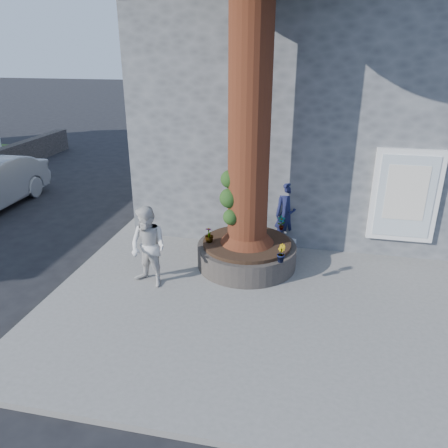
# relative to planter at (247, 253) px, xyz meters

# --- Properties ---
(ground) EXTENTS (120.00, 120.00, 0.00)m
(ground) POSITION_rel_planter_xyz_m (-0.80, -2.00, -0.41)
(ground) COLOR black
(ground) RESTS_ON ground
(pavement) EXTENTS (9.00, 8.00, 0.12)m
(pavement) POSITION_rel_planter_xyz_m (0.70, -1.00, -0.35)
(pavement) COLOR slate
(pavement) RESTS_ON ground
(yellow_line) EXTENTS (0.10, 30.00, 0.01)m
(yellow_line) POSITION_rel_planter_xyz_m (-3.85, -1.00, -0.41)
(yellow_line) COLOR yellow
(yellow_line) RESTS_ON ground
(stone_shop) EXTENTS (10.30, 8.30, 6.30)m
(stone_shop) POSITION_rel_planter_xyz_m (1.70, 5.20, 2.75)
(stone_shop) COLOR #525558
(stone_shop) RESTS_ON ground
(planter) EXTENTS (2.30, 2.30, 0.60)m
(planter) POSITION_rel_planter_xyz_m (0.00, 0.00, 0.00)
(planter) COLOR black
(planter) RESTS_ON pavement
(man) EXTENTS (0.74, 0.63, 1.74)m
(man) POSITION_rel_planter_xyz_m (0.81, 1.26, 0.58)
(man) COLOR #161A3D
(man) RESTS_ON pavement
(woman) EXTENTS (1.04, 0.92, 1.76)m
(woman) POSITION_rel_planter_xyz_m (-1.89, -1.32, 0.59)
(woman) COLOR silver
(woman) RESTS_ON pavement
(shopping_bag) EXTENTS (0.22, 0.17, 0.28)m
(shopping_bag) POSITION_rel_planter_xyz_m (0.98, 1.06, -0.15)
(shopping_bag) COLOR white
(shopping_bag) RESTS_ON pavement
(plant_a) EXTENTS (0.22, 0.17, 0.37)m
(plant_a) POSITION_rel_planter_xyz_m (0.71, 0.85, 0.49)
(plant_a) COLOR gray
(plant_a) RESTS_ON planter
(plant_b) EXTENTS (0.25, 0.26, 0.38)m
(plant_b) POSITION_rel_planter_xyz_m (0.85, -0.85, 0.50)
(plant_b) COLOR gray
(plant_b) RESTS_ON planter
(plant_c) EXTENTS (0.22, 0.22, 0.37)m
(plant_c) POSITION_rel_planter_xyz_m (-0.85, -0.20, 0.49)
(plant_c) COLOR gray
(plant_c) RESTS_ON planter
(plant_d) EXTENTS (0.31, 0.32, 0.28)m
(plant_d) POSITION_rel_planter_xyz_m (-0.28, 0.85, 0.45)
(plant_d) COLOR gray
(plant_d) RESTS_ON planter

